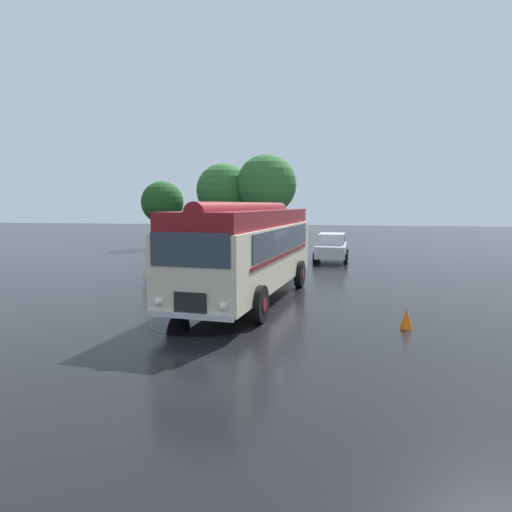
# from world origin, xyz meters

# --- Properties ---
(ground_plane) EXTENTS (120.00, 120.00, 0.00)m
(ground_plane) POSITION_xyz_m (0.00, 0.00, 0.00)
(ground_plane) COLOR black
(vintage_bus) EXTENTS (3.68, 10.32, 3.49)m
(vintage_bus) POSITION_xyz_m (-0.14, 0.24, 1.89)
(vintage_bus) COLOR beige
(vintage_bus) RESTS_ON ground
(car_near_left) EXTENTS (2.32, 4.37, 1.66)m
(car_near_left) POSITION_xyz_m (-5.60, 11.52, 0.85)
(car_near_left) COLOR #4C5156
(car_near_left) RESTS_ON ground
(car_mid_left) EXTENTS (2.36, 4.38, 1.66)m
(car_mid_left) POSITION_xyz_m (-2.81, 11.50, 0.85)
(car_mid_left) COLOR black
(car_mid_left) RESTS_ON ground
(car_mid_right) EXTENTS (2.07, 4.25, 1.66)m
(car_mid_right) POSITION_xyz_m (-0.06, 12.03, 0.85)
(car_mid_right) COLOR silver
(car_mid_right) RESTS_ON ground
(car_far_right) EXTENTS (2.11, 4.27, 1.66)m
(car_far_right) POSITION_xyz_m (2.70, 12.10, 0.85)
(car_far_right) COLOR #B7BABF
(car_far_right) RESTS_ON ground
(tree_far_left) EXTENTS (3.30, 3.30, 5.21)m
(tree_far_left) POSITION_xyz_m (-10.52, 18.28, 3.61)
(tree_far_left) COLOR #4C3823
(tree_far_left) RESTS_ON ground
(tree_left_of_centre) EXTENTS (4.24, 4.24, 6.61)m
(tree_left_of_centre) POSITION_xyz_m (-5.82, 19.42, 4.49)
(tree_left_of_centre) COLOR #4C3823
(tree_left_of_centre) RESTS_ON ground
(tree_centre) EXTENTS (4.56, 4.56, 7.19)m
(tree_centre) POSITION_xyz_m (-2.47, 18.85, 4.82)
(tree_centre) COLOR #4C3823
(tree_centre) RESTS_ON ground
(traffic_cone) EXTENTS (0.36, 0.36, 0.55)m
(traffic_cone) POSITION_xyz_m (4.89, -2.91, 0.28)
(traffic_cone) COLOR orange
(traffic_cone) RESTS_ON ground
(puddle_patch) EXTENTS (3.19, 3.19, 0.01)m
(puddle_patch) POSITION_xyz_m (-0.88, -3.13, 0.00)
(puddle_patch) COLOR black
(puddle_patch) RESTS_ON ground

